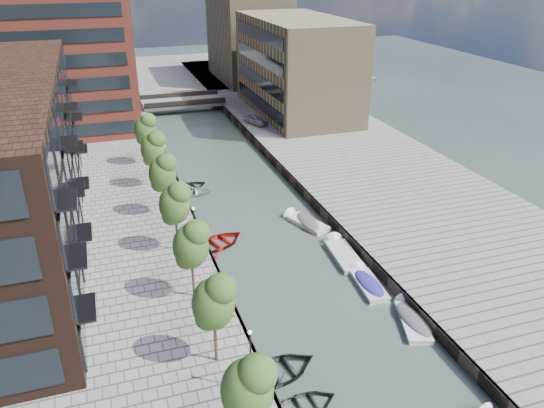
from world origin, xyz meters
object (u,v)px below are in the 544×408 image
tree_2 (191,243)px  sloop_2 (219,245)px  motorboat_1 (412,318)px  car (256,120)px  sloop_1 (278,375)px  sloop_3 (188,195)px  motorboat_4 (304,222)px  tree_4 (162,171)px  tree_6 (145,128)px  sloop_4 (189,188)px  tree_0 (247,386)px  tree_3 (174,202)px  motorboat_2 (341,253)px  tree_5 (153,147)px  tree_1 (213,300)px  motorboat_3 (367,283)px  bridge (183,102)px

tree_2 → sloop_2: 10.48m
motorboat_1 → car: bearing=86.8°
sloop_1 → sloop_3: sloop_1 is taller
motorboat_4 → sloop_3: bearing=132.8°
tree_4 → motorboat_4: size_ratio=1.16×
tree_6 → sloop_4: bearing=-61.5°
tree_0 → sloop_1: tree_0 is taller
sloop_3 → motorboat_4: size_ratio=1.00×
tree_3 → motorboat_1: tree_3 is taller
tree_3 → motorboat_2: bearing=-15.0°
tree_0 → sloop_3: bearing=84.8°
motorboat_4 → sloop_1: bearing=-116.1°
tree_5 → sloop_4: (3.46, 0.61, -5.31)m
tree_1 → tree_6: bearing=90.0°
motorboat_1 → tree_1: bearing=-177.4°
tree_5 → motorboat_1: 31.18m
tree_6 → sloop_2: tree_6 is taller
sloop_4 → motorboat_2: 20.66m
sloop_1 → sloop_3: (-0.35, 28.23, 0.00)m
tree_0 → sloop_3: tree_0 is taller
tree_4 → tree_0: bearing=-90.0°
tree_5 → motorboat_2: size_ratio=1.06×
sloop_3 → motorboat_4: bearing=-132.5°
tree_4 → sloop_4: bearing=65.5°
tree_4 → motorboat_4: tree_4 is taller
sloop_2 → motorboat_3: size_ratio=1.07×
bridge → sloop_2: bridge is taller
tree_2 → sloop_1: size_ratio=1.15×
sloop_1 → motorboat_1: 10.80m
sloop_3 → motorboat_1: (10.94, -26.13, 0.19)m
sloop_2 → car: car is taller
tree_2 → motorboat_4: size_ratio=1.16×
bridge → car: bearing=-61.4°
sloop_4 → motorboat_1: size_ratio=0.83×
tree_4 → tree_5: (0.00, 7.00, 0.00)m
tree_3 → car: tree_3 is taller
bridge → sloop_4: bridge is taller
tree_0 → sloop_3: (3.10, 33.77, -5.31)m
tree_5 → motorboat_1: tree_5 is taller
tree_0 → tree_3: size_ratio=1.00×
tree_2 → sloop_2: size_ratio=1.16×
bridge → sloop_3: (-5.40, -34.23, -1.39)m
tree_3 → sloop_3: bearing=76.4°
motorboat_4 → motorboat_3: bearing=-86.0°
bridge → tree_6: tree_6 is taller
sloop_4 → motorboat_2: bearing=-165.9°
motorboat_2 → tree_0: bearing=-127.3°
sloop_2 → motorboat_2: 10.74m
tree_1 → motorboat_4: bearing=53.5°
motorboat_3 → car: size_ratio=1.24×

